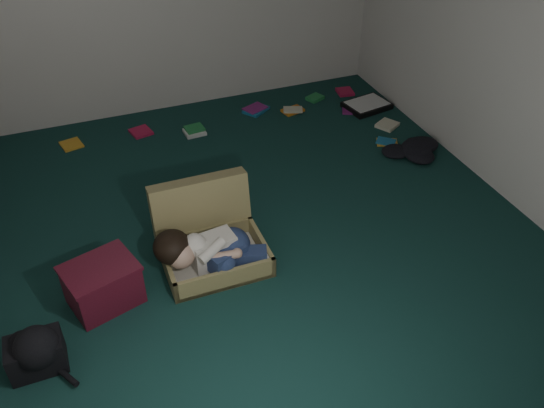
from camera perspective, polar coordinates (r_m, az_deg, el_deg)
floor at (r=4.45m, az=-0.70°, el=-2.50°), size 4.50×4.50×0.00m
wall_front at (r=2.18m, az=20.88°, el=-11.30°), size 4.50×0.00×4.50m
wall_right at (r=4.79m, az=23.11°, el=15.50°), size 0.00×4.50×4.50m
suitcase at (r=4.16m, az=-6.24°, el=-3.26°), size 0.72×0.70×0.53m
person at (r=3.99m, az=-6.23°, el=-4.53°), size 0.78×0.38×0.33m
maroon_bin at (r=3.95m, az=-16.43°, el=-7.65°), size 0.54×0.47×0.31m
backpack at (r=3.73m, az=-22.35°, el=-13.54°), size 0.40×0.32×0.24m
clothing_pile at (r=5.46m, az=13.55°, el=5.46°), size 0.50×0.45×0.13m
paper_tray at (r=6.19m, az=9.38°, el=9.63°), size 0.50×0.41×0.06m
book_scatter at (r=5.89m, az=0.42°, el=8.42°), size 3.17×1.34×0.02m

